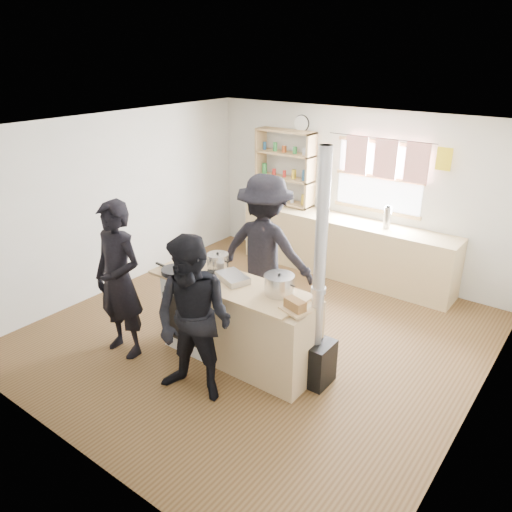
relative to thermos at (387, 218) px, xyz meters
name	(u,v)px	position (x,y,z in m)	size (l,w,h in m)	color
ground	(258,335)	(-0.64, -2.22, -1.06)	(5.00, 5.00, 0.01)	brown
back_counter	(344,248)	(-0.64, 0.00, -0.61)	(3.40, 0.55, 0.90)	tan
shelving_unit	(285,167)	(-1.84, 0.12, 0.45)	(1.00, 0.28, 1.20)	tan
thermos	(387,218)	(0.00, 0.00, 0.00)	(0.10, 0.10, 0.32)	silver
cooking_island	(239,323)	(-0.49, -2.77, -0.59)	(1.97, 0.64, 0.93)	silver
skillet_greens	(176,271)	(-1.27, -2.93, -0.10)	(0.35, 0.35, 0.05)	black
roast_tray	(233,277)	(-0.62, -2.71, -0.09)	(0.44, 0.36, 0.07)	silver
stockpot_stove	(218,261)	(-0.97, -2.55, -0.04)	(0.25, 0.25, 0.20)	silver
stockpot_counter	(279,284)	(-0.04, -2.66, -0.02)	(0.32, 0.32, 0.23)	#BCBCBE
bread_board	(295,306)	(0.29, -2.87, -0.08)	(0.33, 0.27, 0.12)	tan
flue_heater	(316,327)	(0.39, -2.61, -0.41)	(0.35, 0.35, 2.50)	black
person_near_left	(119,280)	(-1.66, -3.42, -0.15)	(0.66, 0.44, 1.82)	black
person_near_right	(194,321)	(-0.45, -3.51, -0.20)	(0.83, 0.65, 1.71)	black
person_far	(265,250)	(-0.81, -1.83, -0.10)	(1.24, 0.71, 1.92)	black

